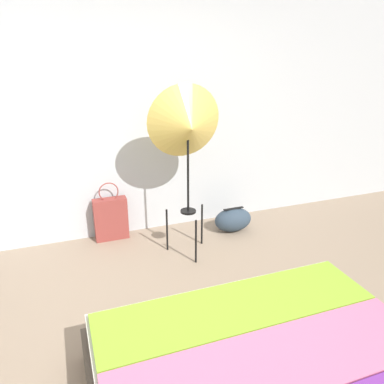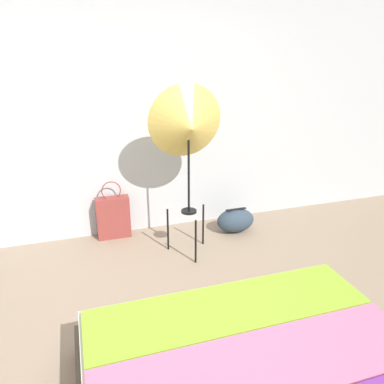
{
  "view_description": "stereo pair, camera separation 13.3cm",
  "coord_description": "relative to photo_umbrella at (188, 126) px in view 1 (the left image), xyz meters",
  "views": [
    {
      "loc": [
        -0.8,
        -1.79,
        1.99
      ],
      "look_at": [
        0.31,
        1.27,
        0.73
      ],
      "focal_mm": 35.0,
      "sensor_mm": 36.0,
      "label": 1
    },
    {
      "loc": [
        -0.67,
        -1.83,
        1.99
      ],
      "look_at": [
        0.31,
        1.27,
        0.73
      ],
      "focal_mm": 35.0,
      "sensor_mm": 36.0,
      "label": 2
    }
  ],
  "objects": [
    {
      "name": "photo_umbrella",
      "position": [
        0.0,
        0.0,
        0.0
      ],
      "size": [
        0.72,
        0.4,
        1.7
      ],
      "color": "black",
      "rests_on": "ground_plane"
    },
    {
      "name": "wall_back",
      "position": [
        -0.33,
        0.7,
        -0.01
      ],
      "size": [
        8.0,
        0.05,
        2.6
      ],
      "color": "#B7BCC1",
      "rests_on": "ground_plane"
    },
    {
      "name": "duffel_bag",
      "position": [
        0.64,
        0.28,
        -1.18
      ],
      "size": [
        0.44,
        0.27,
        0.28
      ],
      "color": "#2D3D4C",
      "rests_on": "ground_plane"
    },
    {
      "name": "tote_bag",
      "position": [
        -0.7,
        0.56,
        -1.07
      ],
      "size": [
        0.36,
        0.13,
        0.66
      ],
      "color": "brown",
      "rests_on": "ground_plane"
    },
    {
      "name": "ground_plane",
      "position": [
        -0.33,
        -1.43,
        -1.31
      ],
      "size": [
        14.0,
        14.0,
        0.0
      ],
      "primitive_type": "plane",
      "color": "gray"
    }
  ]
}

